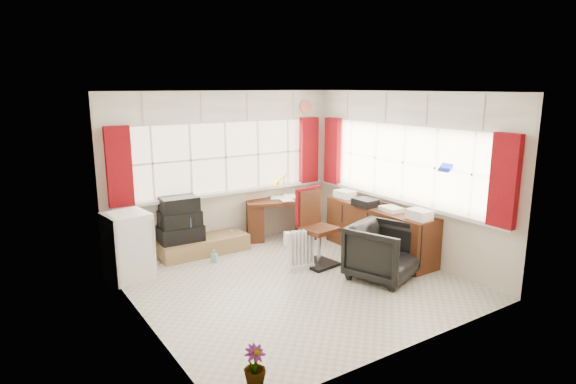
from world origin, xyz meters
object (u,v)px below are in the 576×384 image
Objects in this scene: desk_lamp at (284,181)px; credenza at (379,230)px; crt_tv at (178,224)px; mini_fridge at (128,246)px; office_chair at (383,252)px; desk at (281,216)px; tv_bench at (204,246)px; task_chair at (313,224)px; radiator at (301,254)px.

credenza is at bearing -68.55° from desk_lamp.
mini_fridge reaches higher than crt_tv.
office_chair is 0.42× the size of credenza.
desk is 1.57× the size of office_chair.
mini_fridge is (-1.25, -0.38, 0.33)m from tv_bench.
office_chair is 0.91× the size of mini_fridge.
mini_fridge reaches higher than office_chair.
office_chair is (0.18, -2.29, 0.00)m from desk.
credenza reaches higher than crt_tv.
task_chair is (-0.43, -1.45, -0.35)m from desk_lamp.
task_chair is 1.72× the size of crt_tv.
desk_lamp is (0.17, 0.16, 0.57)m from desk.
task_chair is 1.35× the size of office_chair.
desk_lamp is at bearing 65.17° from radiator.
desk is 1.46m from tv_bench.
radiator is 2.38m from mini_fridge.
task_chair is 1.14m from credenza.
credenza is at bearing -32.86° from crt_tv.
tv_bench is (-1.19, 1.28, -0.48)m from task_chair.
task_chair is 1.23× the size of mini_fridge.
office_chair reaches higher than tv_bench.
radiator is (-0.55, -1.41, -0.14)m from desk.
desk is at bearing 8.36° from mini_fridge.
desk_lamp is 0.35× the size of task_chair.
office_chair is 1.27× the size of crt_tv.
credenza reaches higher than tv_bench.
desk is 0.62m from desk_lamp.
desk is at bearing -4.86° from crt_tv.
radiator is 1.41m from credenza.
task_chair is at bearing -43.59° from crt_tv.
office_chair is at bearing -51.25° from crt_tv.
credenza is 3.71m from mini_fridge.
credenza is at bearing -17.92° from mini_fridge.
task_chair reaches higher than mini_fridge.
credenza is at bearing -33.70° from tv_bench.
mini_fridge is at bearing 154.70° from radiator.
crt_tv is at bearing 128.12° from radiator.
desk_lamp is at bearing 6.22° from tv_bench.
task_chair is at bearing -101.22° from desk.
desk_lamp reaches higher than tv_bench.
desk_lamp is 0.28× the size of tv_bench.
radiator reaches higher than tv_bench.
credenza is (0.65, 0.75, 0.01)m from office_chair.
mini_fridge is at bearing -171.64° from desk.
office_chair reaches higher than crt_tv.
crt_tv is (-1.78, 0.15, 0.11)m from desk.
radiator is 0.62× the size of mini_fridge.
task_chair is at bearing -20.27° from mini_fridge.
task_chair is at bearing 94.20° from office_chair.
desk_lamp is 2.96m from mini_fridge.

